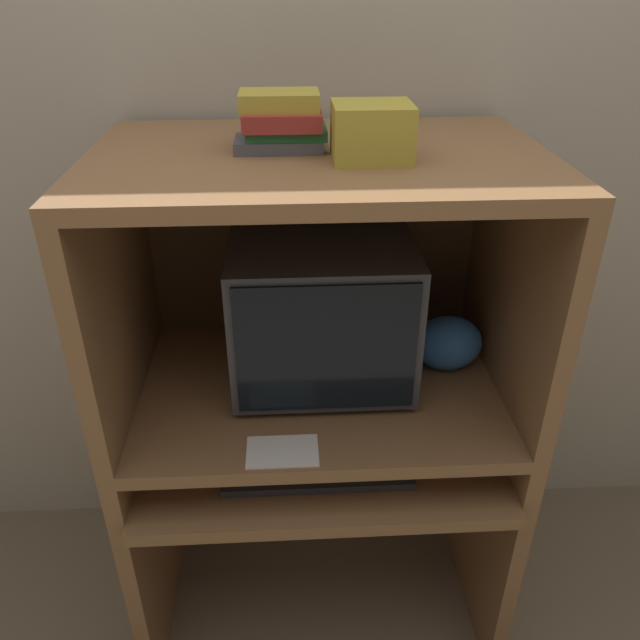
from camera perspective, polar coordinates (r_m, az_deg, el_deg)
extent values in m
cube|color=#B2A893|center=(1.80, -0.81, 14.78)|extent=(6.00, 0.06, 2.60)
cube|color=brown|center=(2.02, -14.54, -17.01)|extent=(0.04, 0.66, 0.66)
cube|color=brown|center=(2.05, 14.05, -15.93)|extent=(0.04, 0.66, 0.66)
cube|color=brown|center=(1.63, 0.25, -13.98)|extent=(0.92, 0.37, 0.04)
cube|color=brown|center=(1.75, -16.20, -7.97)|extent=(0.04, 0.66, 0.15)
cube|color=brown|center=(1.79, 15.61, -6.92)|extent=(0.04, 0.66, 0.15)
cube|color=brown|center=(1.67, -0.09, -6.24)|extent=(0.92, 0.66, 0.04)
cube|color=brown|center=(1.56, -18.15, 3.15)|extent=(0.04, 0.66, 0.61)
cube|color=brown|center=(1.60, 17.44, 4.03)|extent=(0.04, 0.66, 0.61)
cube|color=brown|center=(1.40, -0.12, 14.41)|extent=(0.92, 0.66, 0.04)
cube|color=#48321E|center=(1.80, -0.66, 8.27)|extent=(0.92, 0.01, 0.61)
cylinder|color=#333338|center=(1.72, 0.08, -4.07)|extent=(0.25, 0.25, 0.02)
cube|color=#333338|center=(1.62, 0.08, 1.59)|extent=(0.45, 0.45, 0.36)
cube|color=black|center=(1.42, 0.60, -2.71)|extent=(0.42, 0.01, 0.33)
cube|color=#2D2D30|center=(1.61, -0.23, -13.42)|extent=(0.47, 0.16, 0.02)
cube|color=#474749|center=(1.60, -0.23, -13.08)|extent=(0.43, 0.12, 0.01)
ellipsoid|color=black|center=(1.64, 10.75, -12.97)|extent=(0.06, 0.04, 0.03)
ellipsoid|color=#336BB7|center=(1.72, 11.59, -2.06)|extent=(0.18, 0.14, 0.15)
cube|color=#4C4C51|center=(1.41, -3.80, 15.79)|extent=(0.19, 0.11, 0.03)
cube|color=#236638|center=(1.42, -3.10, 16.82)|extent=(0.17, 0.12, 0.02)
cube|color=maroon|center=(1.40, -3.50, 17.91)|extent=(0.17, 0.14, 0.04)
cube|color=gold|center=(1.40, -3.76, 19.40)|extent=(0.17, 0.11, 0.04)
cube|color=white|center=(1.45, -3.45, -11.90)|extent=(0.16, 0.11, 0.00)
cube|color=gold|center=(1.33, 4.76, 16.77)|extent=(0.16, 0.14, 0.11)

